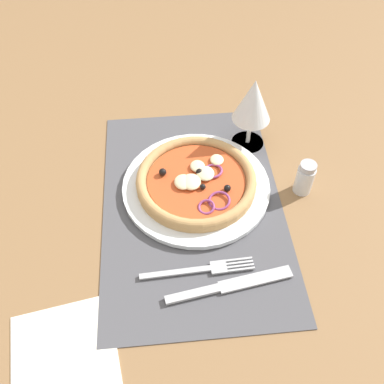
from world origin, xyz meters
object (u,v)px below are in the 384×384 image
Objects in this scene: plate at (196,186)px; pepper_shaker at (305,178)px; fork at (204,269)px; knife at (231,285)px; pizza at (196,180)px; wine_glass at (253,102)px; napkin at (65,358)px.

pepper_shaker is (1.92, 19.07, 2.35)cm from plate.
pepper_shaker is at bearing 34.77° from fork.
fork is 4.94cm from knife.
pizza is at bearing -95.71° from pepper_shaker.
wine_glass is 0.94× the size of napkin.
pepper_shaker is at bearing 84.26° from plate.
plate is 1.47× the size of fork.
knife is 24.11cm from pepper_shaker.
plate is 1.68× the size of napkin.
pizza is 35.42cm from napkin.
pizza is at bearing 143.59° from napkin.
knife is (19.97, 3.27, -1.85)cm from pizza.
pizza reaches higher than plate.
fork is 1.21× the size of wine_glass.
pepper_shaker is at bearing 84.29° from pizza.
wine_glass is at bearing -149.85° from pepper_shaker.
fork is (16.83, -0.49, -0.28)cm from plate.
pepper_shaker reaches higher than plate.
fork is at bearing -23.12° from wine_glass.
napkin is at bearing -56.44° from pepper_shaker.
plate is 1.60cm from pizza.
wine_glass is at bearing 140.72° from napkin.
knife is at bearing -42.31° from fork.
wine_glass reaches higher than fork.
knife is at bearing 9.31° from pizza.
pizza is 17.72cm from wine_glass.
wine_glass reaches higher than plate.
plate is 16.83cm from fork.
pepper_shaker is at bearing 39.74° from knife.
pepper_shaker is at bearing 30.15° from wine_glass.
plate is 35.34cm from napkin.
fork is 24.73cm from pepper_shaker.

